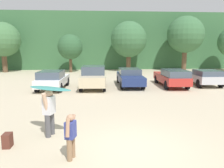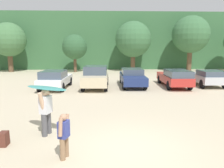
% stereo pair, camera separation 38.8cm
% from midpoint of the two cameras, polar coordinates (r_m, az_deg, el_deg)
% --- Properties ---
extents(ground_plane, '(120.00, 120.00, 0.00)m').
position_cam_midpoint_polar(ground_plane, '(7.17, 5.73, -16.25)').
color(ground_plane, '#C1B293').
extents(hillside_ridge, '(108.00, 12.00, 8.06)m').
position_cam_midpoint_polar(hillside_ridge, '(37.35, -0.84, 10.87)').
color(hillside_ridge, '#38663D').
rests_on(hillside_ridge, ground_plane).
extents(tree_far_right, '(4.26, 4.26, 6.22)m').
position_cam_midpoint_polar(tree_far_right, '(31.08, -24.86, 10.35)').
color(tree_far_right, brown).
rests_on(tree_far_right, ground_plane).
extents(tree_center_right, '(3.12, 3.12, 4.73)m').
position_cam_midpoint_polar(tree_center_right, '(28.40, -9.27, 9.42)').
color(tree_center_right, brown).
rests_on(tree_center_right, ground_plane).
extents(tree_ridge_back, '(4.67, 4.67, 6.49)m').
position_cam_midpoint_polar(tree_ridge_back, '(29.37, 5.91, 11.42)').
color(tree_ridge_back, brown).
rests_on(tree_ridge_back, ground_plane).
extents(tree_right, '(4.75, 4.75, 7.15)m').
position_cam_midpoint_polar(tree_right, '(30.77, 20.10, 11.93)').
color(tree_right, brown).
rests_on(tree_right, ground_plane).
extents(parked_car_white, '(2.00, 4.33, 1.42)m').
position_cam_midpoint_polar(parked_car_white, '(17.13, -13.91, 1.28)').
color(parked_car_white, white).
rests_on(parked_car_white, ground_plane).
extents(parked_car_champagne, '(2.02, 4.30, 1.70)m').
position_cam_midpoint_polar(parked_car_champagne, '(17.01, -3.57, 1.88)').
color(parked_car_champagne, beige).
rests_on(parked_car_champagne, ground_plane).
extents(parked_car_navy, '(1.87, 4.81, 1.40)m').
position_cam_midpoint_polar(parked_car_navy, '(17.98, 5.89, 1.85)').
color(parked_car_navy, navy).
rests_on(parked_car_navy, ground_plane).
extents(parked_car_red, '(1.89, 4.79, 1.42)m').
position_cam_midpoint_polar(parked_car_red, '(18.15, 16.55, 1.65)').
color(parked_car_red, '#B72D28').
rests_on(parked_car_red, ground_plane).
extents(parked_car_silver, '(2.07, 4.04, 1.33)m').
position_cam_midpoint_polar(parked_car_silver, '(19.59, 24.07, 1.64)').
color(parked_car_silver, silver).
rests_on(parked_car_silver, ground_plane).
extents(person_adult, '(0.42, 0.78, 1.69)m').
position_cam_midpoint_polar(person_adult, '(8.11, -15.49, -6.29)').
color(person_adult, '#4C4C51').
rests_on(person_adult, ground_plane).
extents(person_child, '(0.32, 0.58, 1.30)m').
position_cam_midpoint_polar(person_child, '(6.38, -10.65, -12.52)').
color(person_child, '#8C6B4C').
rests_on(person_child, ground_plane).
extents(surfboard_teal, '(1.81, 1.40, 0.08)m').
position_cam_midpoint_polar(surfboard_teal, '(7.96, -15.38, -1.01)').
color(surfboard_teal, teal).
extents(backpack_dropped, '(0.24, 0.34, 0.45)m').
position_cam_midpoint_polar(backpack_dropped, '(7.91, -24.99, -12.81)').
color(backpack_dropped, '#592D23').
rests_on(backpack_dropped, ground_plane).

